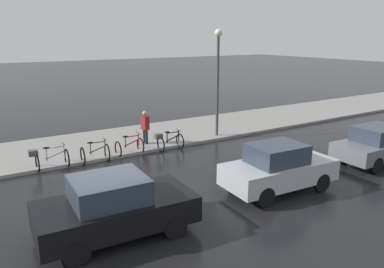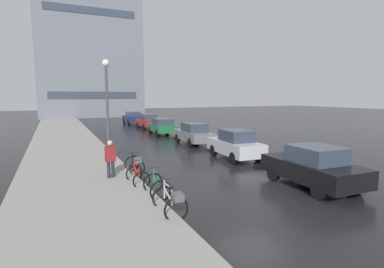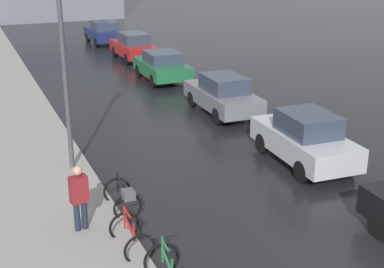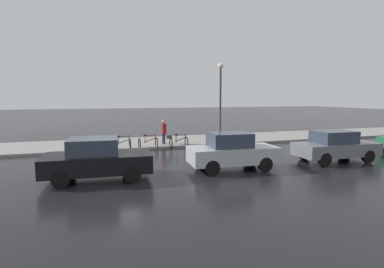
% 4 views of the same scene
% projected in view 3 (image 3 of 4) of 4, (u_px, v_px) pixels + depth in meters
% --- Properties ---
extents(ground_plane, '(140.00, 140.00, 0.00)m').
position_uv_depth(ground_plane, '(341.00, 268.00, 11.16)').
color(ground_plane, black).
extents(bicycle_third, '(0.74, 1.14, 0.95)m').
position_uv_depth(bicycle_third, '(131.00, 236.00, 11.62)').
color(bicycle_third, black).
rests_on(bicycle_third, ground).
extents(bicycle_farthest, '(0.74, 1.33, 0.92)m').
position_uv_depth(bicycle_farthest, '(123.00, 197.00, 13.22)').
color(bicycle_farthest, black).
rests_on(bicycle_farthest, ground).
extents(car_silver, '(1.93, 4.00, 1.66)m').
position_uv_depth(car_silver, '(305.00, 139.00, 16.21)').
color(car_silver, '#B2B5BA').
rests_on(car_silver, ground).
extents(car_grey, '(1.84, 4.15, 1.56)m').
position_uv_depth(car_grey, '(223.00, 94.00, 21.13)').
color(car_grey, slate).
rests_on(car_grey, ground).
extents(car_green, '(1.96, 3.87, 1.47)m').
position_uv_depth(car_green, '(162.00, 66.00, 26.21)').
color(car_green, '#1E6038').
rests_on(car_green, ground).
extents(car_red, '(1.77, 3.99, 1.58)m').
position_uv_depth(car_red, '(133.00, 46.00, 30.98)').
color(car_red, '#AD1919').
rests_on(car_red, ground).
extents(car_navy, '(1.96, 3.77, 1.51)m').
position_uv_depth(car_navy, '(104.00, 32.00, 36.08)').
color(car_navy, navy).
rests_on(car_navy, ground).
extents(pedestrian, '(0.43, 0.30, 1.73)m').
position_uv_depth(pedestrian, '(79.00, 197.00, 12.12)').
color(pedestrian, '#1E2333').
rests_on(pedestrian, ground).
extents(streetlamp, '(0.37, 0.37, 5.44)m').
position_uv_depth(streetlamp, '(63.00, 56.00, 14.76)').
color(streetlamp, '#424247').
rests_on(streetlamp, ground).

